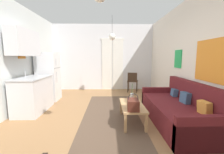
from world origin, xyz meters
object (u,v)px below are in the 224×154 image
coffee_table (132,107)px  handbag (133,104)px  pendant_lamp_far (112,37)px  couch (178,110)px  accent_chair (133,81)px  refrigerator (49,77)px  bamboo_vase (132,98)px

coffee_table → handbag: (-0.04, -0.32, 0.16)m
handbag → pendant_lamp_far: pendant_lamp_far is taller
couch → accent_chair: size_ratio=2.60×
coffee_table → pendant_lamp_far: bearing=100.4°
handbag → refrigerator: bearing=139.7°
refrigerator → accent_chair: refrigerator is taller
bamboo_vase → handbag: bearing=-96.4°
pendant_lamp_far → accent_chair: bearing=40.6°
bamboo_vase → refrigerator: (-2.53, 1.69, 0.28)m
couch → handbag: bearing=-165.0°
pendant_lamp_far → refrigerator: bearing=-172.0°
couch → accent_chair: (-0.54, 2.86, 0.20)m
coffee_table → accent_chair: (0.48, 2.83, 0.13)m
bamboo_vase → accent_chair: bearing=80.3°
handbag → accent_chair: 3.19m
couch → bamboo_vase: (-1.01, 0.13, 0.24)m
couch → accent_chair: 2.92m
bamboo_vase → handbag: size_ratio=1.32×
couch → accent_chair: couch is taller
bamboo_vase → handbag: 0.42m
coffee_table → pendant_lamp_far: (-0.38, 2.09, 1.79)m
bamboo_vase → accent_chair: size_ratio=0.54×
coffee_table → bamboo_vase: bearing=83.4°
accent_chair → pendant_lamp_far: (-0.86, -0.74, 1.66)m
couch → refrigerator: (-3.54, 1.82, 0.52)m
accent_chair → refrigerator: bearing=33.8°
bamboo_vase → pendant_lamp_far: (-0.39, 1.99, 1.63)m
coffee_table → refrigerator: 3.12m
coffee_table → refrigerator: refrigerator is taller
couch → bamboo_vase: bearing=172.5°
bamboo_vase → accent_chair: bamboo_vase is taller
coffee_table → accent_chair: bearing=80.4°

